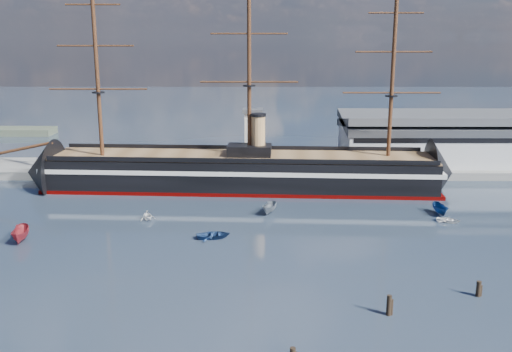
{
  "coord_description": "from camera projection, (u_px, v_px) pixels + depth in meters",
  "views": [
    {
      "loc": [
        4.51,
        -68.83,
        34.33
      ],
      "look_at": [
        4.02,
        35.0,
        9.0
      ],
      "focal_mm": 40.0,
      "sensor_mm": 36.0,
      "label": 1
    }
  ],
  "objects": [
    {
      "name": "piling_near_right",
      "position": [
        388.0,
        315.0,
        72.33
      ],
      "size": [
        0.64,
        0.64,
        3.42
      ],
      "primitive_type": "cylinder",
      "color": "black",
      "rests_on": "ground"
    },
    {
      "name": "quay",
      "position": [
        280.0,
        172.0,
        148.81
      ],
      "size": [
        180.0,
        18.0,
        2.0
      ],
      "primitive_type": "cube",
      "color": "slate",
      "rests_on": "ground"
    },
    {
      "name": "motorboat_c",
      "position": [
        270.0,
        213.0,
        114.07
      ],
      "size": [
        6.97,
        4.34,
        2.62
      ],
      "primitive_type": "imported",
      "rotation": [
        0.0,
        0.0,
        -0.32
      ],
      "color": "slate",
      "rests_on": "ground"
    },
    {
      "name": "piling_far_right",
      "position": [
        478.0,
        296.0,
        77.58
      ],
      "size": [
        0.64,
        0.64,
        2.91
      ],
      "primitive_type": "cylinder",
      "color": "black",
      "rests_on": "ground"
    },
    {
      "name": "motorboat_f",
      "position": [
        440.0,
        215.0,
        113.33
      ],
      "size": [
        6.78,
        2.93,
        2.65
      ],
      "primitive_type": "imported",
      "rotation": [
        0.0,
        0.0,
        0.08
      ],
      "color": "navy",
      "rests_on": "ground"
    },
    {
      "name": "motorboat_a",
      "position": [
        22.0,
        241.0,
        98.46
      ],
      "size": [
        8.16,
        4.28,
        3.1
      ],
      "primitive_type": "imported",
      "rotation": [
        0.0,
        0.0,
        0.19
      ],
      "color": "#A52833",
      "rests_on": "ground"
    },
    {
      "name": "warehouse",
      "position": [
        461.0,
        140.0,
        150.58
      ],
      "size": [
        63.0,
        21.0,
        11.6
      ],
      "color": "#B7BABC",
      "rests_on": "ground"
    },
    {
      "name": "motorboat_b",
      "position": [
        213.0,
        238.0,
        100.06
      ],
      "size": [
        2.18,
        3.89,
        1.71
      ],
      "primitive_type": "imported",
      "rotation": [
        0.0,
        0.0,
        1.77
      ],
      "color": "navy",
      "rests_on": "ground"
    },
    {
      "name": "motorboat_e",
      "position": [
        448.0,
        222.0,
        108.69
      ],
      "size": [
        2.21,
        2.91,
        1.27
      ],
      "primitive_type": "imported",
      "rotation": [
        0.0,
        0.0,
        1.1
      ],
      "color": "silver",
      "rests_on": "ground"
    },
    {
      "name": "quay_tower",
      "position": [
        253.0,
        137.0,
        143.62
      ],
      "size": [
        5.0,
        5.0,
        15.0
      ],
      "color": "silver",
      "rests_on": "ground"
    },
    {
      "name": "motorboat_d",
      "position": [
        148.0,
        220.0,
        109.98
      ],
      "size": [
        6.12,
        4.91,
        2.07
      ],
      "primitive_type": "imported",
      "rotation": [
        0.0,
        0.0,
        0.51
      ],
      "color": "white",
      "rests_on": "ground"
    },
    {
      "name": "ground",
      "position": [
        236.0,
        214.0,
        113.88
      ],
      "size": [
        600.0,
        600.0,
        0.0
      ],
      "primitive_type": "plane",
      "color": "#1C2A3A",
      "rests_on": "ground"
    },
    {
      "name": "warship",
      "position": [
        233.0,
        171.0,
        132.36
      ],
      "size": [
        113.3,
        21.12,
        53.94
      ],
      "rotation": [
        0.0,
        0.0,
        -0.05
      ],
      "color": "black",
      "rests_on": "ground"
    }
  ]
}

